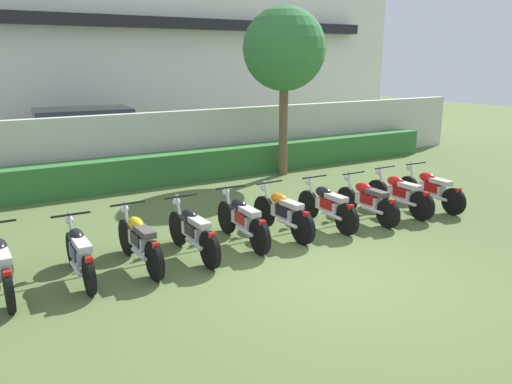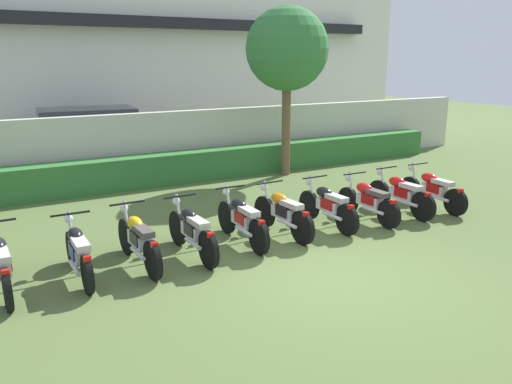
{
  "view_description": "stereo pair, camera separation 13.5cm",
  "coord_description": "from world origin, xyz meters",
  "px_view_note": "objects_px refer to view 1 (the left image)",
  "views": [
    {
      "loc": [
        -4.89,
        -5.77,
        3.29
      ],
      "look_at": [
        0.0,
        2.28,
        0.86
      ],
      "focal_mm": 36.3,
      "sensor_mm": 36.0,
      "label": 1
    },
    {
      "loc": [
        -4.77,
        -5.84,
        3.29
      ],
      "look_at": [
        0.0,
        2.28,
        0.86
      ],
      "focal_mm": 36.3,
      "sensor_mm": 36.0,
      "label": 2
    }
  ],
  "objects_px": {
    "motorcycle_in_row_0": "(2,265)",
    "motorcycle_in_row_5": "(283,212)",
    "tree_far_side": "(284,50)",
    "motorcycle_in_row_9": "(431,188)",
    "motorcycle_in_row_2": "(139,240)",
    "motorcycle_in_row_8": "(399,193)",
    "motorcycle_in_row_3": "(193,231)",
    "motorcycle_in_row_6": "(327,205)",
    "motorcycle_in_row_4": "(242,219)",
    "motorcycle_in_row_7": "(367,200)",
    "parked_car": "(90,140)",
    "motorcycle_in_row_1": "(79,253)"
  },
  "relations": [
    {
      "from": "motorcycle_in_row_3",
      "to": "motorcycle_in_row_5",
      "type": "distance_m",
      "value": 1.93
    },
    {
      "from": "motorcycle_in_row_4",
      "to": "motorcycle_in_row_8",
      "type": "height_order",
      "value": "motorcycle_in_row_4"
    },
    {
      "from": "motorcycle_in_row_5",
      "to": "motorcycle_in_row_9",
      "type": "bearing_deg",
      "value": -94.58
    },
    {
      "from": "motorcycle_in_row_2",
      "to": "motorcycle_in_row_7",
      "type": "bearing_deg",
      "value": -91.66
    },
    {
      "from": "motorcycle_in_row_0",
      "to": "motorcycle_in_row_5",
      "type": "relative_size",
      "value": 1.02
    },
    {
      "from": "motorcycle_in_row_1",
      "to": "motorcycle_in_row_5",
      "type": "distance_m",
      "value": 3.81
    },
    {
      "from": "motorcycle_in_row_7",
      "to": "motorcycle_in_row_1",
      "type": "bearing_deg",
      "value": 89.56
    },
    {
      "from": "motorcycle_in_row_1",
      "to": "motorcycle_in_row_2",
      "type": "distance_m",
      "value": 0.96
    },
    {
      "from": "motorcycle_in_row_3",
      "to": "motorcycle_in_row_6",
      "type": "relative_size",
      "value": 1.05
    },
    {
      "from": "motorcycle_in_row_0",
      "to": "motorcycle_in_row_1",
      "type": "height_order",
      "value": "motorcycle_in_row_0"
    },
    {
      "from": "tree_far_side",
      "to": "motorcycle_in_row_6",
      "type": "relative_size",
      "value": 2.57
    },
    {
      "from": "tree_far_side",
      "to": "motorcycle_in_row_0",
      "type": "distance_m",
      "value": 9.64
    },
    {
      "from": "motorcycle_in_row_1",
      "to": "motorcycle_in_row_3",
      "type": "relative_size",
      "value": 0.93
    },
    {
      "from": "motorcycle_in_row_9",
      "to": "motorcycle_in_row_3",
      "type": "bearing_deg",
      "value": 91.77
    },
    {
      "from": "motorcycle_in_row_0",
      "to": "motorcycle_in_row_6",
      "type": "relative_size",
      "value": 1.04
    },
    {
      "from": "motorcycle_in_row_3",
      "to": "motorcycle_in_row_6",
      "type": "height_order",
      "value": "motorcycle_in_row_3"
    },
    {
      "from": "motorcycle_in_row_3",
      "to": "motorcycle_in_row_0",
      "type": "bearing_deg",
      "value": 88.6
    },
    {
      "from": "motorcycle_in_row_4",
      "to": "motorcycle_in_row_9",
      "type": "relative_size",
      "value": 1.0
    },
    {
      "from": "motorcycle_in_row_0",
      "to": "motorcycle_in_row_6",
      "type": "distance_m",
      "value": 5.93
    },
    {
      "from": "motorcycle_in_row_8",
      "to": "motorcycle_in_row_9",
      "type": "relative_size",
      "value": 0.98
    },
    {
      "from": "motorcycle_in_row_0",
      "to": "motorcycle_in_row_3",
      "type": "distance_m",
      "value": 2.95
    },
    {
      "from": "motorcycle_in_row_9",
      "to": "motorcycle_in_row_0",
      "type": "bearing_deg",
      "value": 91.56
    },
    {
      "from": "motorcycle_in_row_0",
      "to": "motorcycle_in_row_4",
      "type": "relative_size",
      "value": 0.98
    },
    {
      "from": "motorcycle_in_row_5",
      "to": "parked_car",
      "type": "bearing_deg",
      "value": 9.24
    },
    {
      "from": "tree_far_side",
      "to": "motorcycle_in_row_6",
      "type": "height_order",
      "value": "tree_far_side"
    },
    {
      "from": "motorcycle_in_row_0",
      "to": "motorcycle_in_row_2",
      "type": "height_order",
      "value": "motorcycle_in_row_2"
    },
    {
      "from": "motorcycle_in_row_5",
      "to": "tree_far_side",
      "type": "bearing_deg",
      "value": -36.53
    },
    {
      "from": "motorcycle_in_row_5",
      "to": "motorcycle_in_row_4",
      "type": "bearing_deg",
      "value": 86.51
    },
    {
      "from": "motorcycle_in_row_7",
      "to": "motorcycle_in_row_9",
      "type": "distance_m",
      "value": 1.9
    },
    {
      "from": "motorcycle_in_row_1",
      "to": "motorcycle_in_row_2",
      "type": "height_order",
      "value": "motorcycle_in_row_2"
    },
    {
      "from": "motorcycle_in_row_2",
      "to": "motorcycle_in_row_9",
      "type": "xyz_separation_m",
      "value": [
        6.8,
        -0.08,
        -0.01
      ]
    },
    {
      "from": "motorcycle_in_row_4",
      "to": "motorcycle_in_row_7",
      "type": "relative_size",
      "value": 1.06
    },
    {
      "from": "tree_far_side",
      "to": "motorcycle_in_row_9",
      "type": "height_order",
      "value": "tree_far_side"
    },
    {
      "from": "tree_far_side",
      "to": "motorcycle_in_row_4",
      "type": "xyz_separation_m",
      "value": [
        -3.93,
        -4.48,
        -3.08
      ]
    },
    {
      "from": "motorcycle_in_row_0",
      "to": "motorcycle_in_row_4",
      "type": "distance_m",
      "value": 3.99
    },
    {
      "from": "motorcycle_in_row_6",
      "to": "motorcycle_in_row_8",
      "type": "distance_m",
      "value": 1.94
    },
    {
      "from": "motorcycle_in_row_2",
      "to": "motorcycle_in_row_7",
      "type": "relative_size",
      "value": 1.05
    },
    {
      "from": "motorcycle_in_row_2",
      "to": "motorcycle_in_row_5",
      "type": "distance_m",
      "value": 2.85
    },
    {
      "from": "motorcycle_in_row_7",
      "to": "motorcycle_in_row_9",
      "type": "bearing_deg",
      "value": -91.15
    },
    {
      "from": "motorcycle_in_row_1",
      "to": "motorcycle_in_row_2",
      "type": "relative_size",
      "value": 0.93
    },
    {
      "from": "parked_car",
      "to": "motorcycle_in_row_5",
      "type": "relative_size",
      "value": 2.49
    },
    {
      "from": "motorcycle_in_row_2",
      "to": "motorcycle_in_row_8",
      "type": "bearing_deg",
      "value": -91.44
    },
    {
      "from": "motorcycle_in_row_2",
      "to": "tree_far_side",
      "type": "bearing_deg",
      "value": -53.35
    },
    {
      "from": "motorcycle_in_row_0",
      "to": "motorcycle_in_row_9",
      "type": "distance_m",
      "value": 8.82
    },
    {
      "from": "motorcycle_in_row_5",
      "to": "motorcycle_in_row_8",
      "type": "bearing_deg",
      "value": -94.47
    },
    {
      "from": "motorcycle_in_row_2",
      "to": "motorcycle_in_row_8",
      "type": "xyz_separation_m",
      "value": [
        5.85,
        -0.03,
        0.0
      ]
    },
    {
      "from": "tree_far_side",
      "to": "motorcycle_in_row_6",
      "type": "distance_m",
      "value": 5.83
    },
    {
      "from": "parked_car",
      "to": "motorcycle_in_row_6",
      "type": "xyz_separation_m",
      "value": [
        2.67,
        -7.88,
        -0.48
      ]
    },
    {
      "from": "motorcycle_in_row_0",
      "to": "motorcycle_in_row_4",
      "type": "bearing_deg",
      "value": -89.15
    },
    {
      "from": "motorcycle_in_row_8",
      "to": "motorcycle_in_row_5",
      "type": "bearing_deg",
      "value": 86.61
    }
  ]
}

